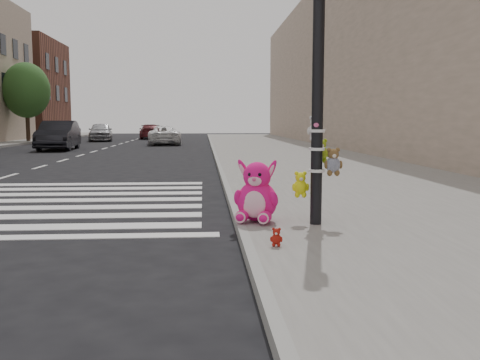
{
  "coord_description": "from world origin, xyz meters",
  "views": [
    {
      "loc": [
        1.03,
        -5.48,
        1.59
      ],
      "look_at": [
        1.55,
        1.95,
        0.75
      ],
      "focal_mm": 40.0,
      "sensor_mm": 36.0,
      "label": 1
    }
  ],
  "objects_px": {
    "pink_bunny": "(257,196)",
    "car_white_near": "(164,135)",
    "car_dark_far": "(58,135)",
    "red_teddy": "(276,237)",
    "signal_pole": "(318,104)"
  },
  "relations": [
    {
      "from": "pink_bunny",
      "to": "car_white_near",
      "type": "xyz_separation_m",
      "value": [
        -3.29,
        27.54,
        0.1
      ]
    },
    {
      "from": "car_dark_far",
      "to": "red_teddy",
      "type": "bearing_deg",
      "value": -74.09
    },
    {
      "from": "pink_bunny",
      "to": "red_teddy",
      "type": "xyz_separation_m",
      "value": [
        0.07,
        -1.54,
        -0.26
      ]
    },
    {
      "from": "signal_pole",
      "to": "car_dark_far",
      "type": "distance_m",
      "value": 23.79
    },
    {
      "from": "car_white_near",
      "to": "pink_bunny",
      "type": "bearing_deg",
      "value": 91.79
    },
    {
      "from": "car_dark_far",
      "to": "car_white_near",
      "type": "bearing_deg",
      "value": 44.38
    },
    {
      "from": "red_teddy",
      "to": "car_dark_far",
      "type": "bearing_deg",
      "value": 122.04
    },
    {
      "from": "red_teddy",
      "to": "car_dark_far",
      "type": "height_order",
      "value": "car_dark_far"
    },
    {
      "from": "pink_bunny",
      "to": "car_white_near",
      "type": "bearing_deg",
      "value": 114.49
    },
    {
      "from": "pink_bunny",
      "to": "signal_pole",
      "type": "bearing_deg",
      "value": 2.16
    },
    {
      "from": "car_dark_far",
      "to": "car_white_near",
      "type": "height_order",
      "value": "car_dark_far"
    },
    {
      "from": "pink_bunny",
      "to": "car_dark_far",
      "type": "distance_m",
      "value": 23.25
    },
    {
      "from": "car_dark_far",
      "to": "pink_bunny",
      "type": "bearing_deg",
      "value": -72.95
    },
    {
      "from": "pink_bunny",
      "to": "red_teddy",
      "type": "relative_size",
      "value": 4.15
    },
    {
      "from": "car_white_near",
      "to": "red_teddy",
      "type": "bearing_deg",
      "value": 91.58
    }
  ]
}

